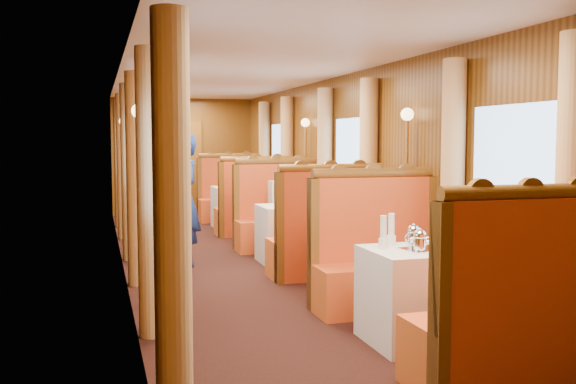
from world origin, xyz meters
name	(u,v)px	position (x,y,z in m)	size (l,w,h in m)	color
floor	(244,265)	(0.00, 0.00, 0.00)	(3.00, 12.00, 0.01)	black
ceiling	(243,69)	(0.00, 0.00, 2.50)	(3.00, 12.00, 0.01)	silver
wall_far	(183,156)	(0.00, 6.00, 1.25)	(3.00, 2.50, 0.01)	brown
wall_left	(122,170)	(-1.50, 0.00, 1.25)	(12.00, 2.50, 0.01)	brown
wall_right	(353,167)	(1.50, 0.00, 1.25)	(12.00, 2.50, 0.01)	brown
doorway_far	(183,168)	(0.00, 5.97, 1.00)	(0.80, 0.04, 2.00)	brown
table_near	(432,295)	(0.75, -3.50, 0.38)	(1.05, 0.72, 0.75)	white
banquette_near_fwd	(511,324)	(0.75, -4.51, 0.42)	(1.30, 0.55, 1.34)	red
banquette_near_aft	(379,265)	(0.75, -2.49, 0.42)	(1.30, 0.55, 1.34)	red
table_mid	(300,234)	(0.75, 0.00, 0.38)	(1.05, 0.72, 0.75)	white
banquette_mid_fwd	(326,242)	(0.75, -1.01, 0.42)	(1.30, 0.55, 1.34)	red
banquette_mid_aft	(279,221)	(0.75, 1.01, 0.42)	(1.30, 0.55, 1.34)	red
table_far	(242,207)	(0.75, 3.50, 0.38)	(1.05, 0.72, 0.75)	white
banquette_far_fwd	(255,210)	(0.75, 2.49, 0.42)	(1.30, 0.55, 1.34)	red
banquette_far_aft	(231,199)	(0.75, 4.51, 0.42)	(1.30, 0.55, 1.34)	red
tea_tray	(424,250)	(0.64, -3.57, 0.76)	(0.34, 0.26, 0.01)	silver
teapot_left	(420,244)	(0.56, -3.63, 0.82)	(0.16, 0.12, 0.13)	silver
teapot_right	(435,243)	(0.72, -3.59, 0.81)	(0.15, 0.11, 0.12)	silver
teapot_back	(413,239)	(0.63, -3.40, 0.82)	(0.17, 0.13, 0.14)	silver
fruit_plate	(477,247)	(1.05, -3.64, 0.77)	(0.23, 0.23, 0.05)	white
cup_inboard	(383,236)	(0.36, -3.41, 0.86)	(0.08, 0.08, 0.26)	white
cup_outboard	(391,233)	(0.49, -3.28, 0.86)	(0.08, 0.08, 0.26)	white
rose_vase_mid	(302,192)	(0.78, -0.01, 0.93)	(0.06, 0.06, 0.36)	silver
rose_vase_far	(241,177)	(0.72, 3.47, 0.93)	(0.06, 0.06, 0.36)	silver
window_left_near	(143,163)	(-1.49, -3.50, 1.45)	(1.20, 0.90, 0.01)	#82ADE2
curtain_left_near_a	(172,215)	(-1.38, -4.28, 1.18)	(0.22, 0.22, 2.35)	tan
curtain_left_near_b	(151,194)	(-1.38, -2.72, 1.18)	(0.22, 0.22, 2.35)	tan
window_right_near	(515,159)	(1.49, -3.50, 1.45)	(1.20, 0.90, 0.01)	#82ADE2
curtain_right_near_a	(571,202)	(1.38, -4.28, 1.18)	(0.22, 0.22, 2.35)	tan
curtain_right_near_b	(452,186)	(1.38, -2.72, 1.18)	(0.22, 0.22, 2.35)	tan
window_left_mid	(123,153)	(-1.49, 0.00, 1.45)	(1.20, 0.90, 0.01)	#82ADE2
curtain_left_mid_a	(136,179)	(-1.38, -0.78, 1.18)	(0.22, 0.22, 2.35)	tan
curtain_left_mid_b	(129,172)	(-1.38, 0.78, 1.18)	(0.22, 0.22, 2.35)	tan
window_right_mid	(352,152)	(1.49, 0.00, 1.45)	(1.20, 0.90, 0.01)	#82ADE2
curtain_right_mid_a	(368,175)	(1.38, -0.78, 1.18)	(0.22, 0.22, 2.35)	tan
curtain_right_mid_b	(325,170)	(1.38, 0.78, 1.18)	(0.22, 0.22, 2.35)	tan
window_left_far	(115,149)	(-1.49, 3.50, 1.45)	(1.20, 0.90, 0.01)	#82ADE2
curtain_left_far_a	(124,167)	(-1.38, 2.72, 1.18)	(0.22, 0.22, 2.35)	tan
curtain_left_far_b	(120,163)	(-1.38, 4.28, 1.18)	(0.22, 0.22, 2.35)	tan
window_right_far	(280,148)	(1.49, 3.50, 1.45)	(1.20, 0.90, 0.01)	#82ADE2
curtain_right_far_a	(287,165)	(1.38, 2.72, 1.18)	(0.22, 0.22, 2.35)	tan
curtain_right_far_b	(264,162)	(1.38, 4.28, 1.18)	(0.22, 0.22, 2.35)	tan
sconce_left_fore	(140,163)	(-1.40, -1.75, 1.38)	(0.14, 0.14, 1.95)	#BF8C3F
sconce_right_fore	(407,161)	(1.40, -1.75, 1.38)	(0.14, 0.14, 1.95)	#BF8C3F
sconce_left_aft	(125,155)	(-1.40, 1.75, 1.38)	(0.14, 0.14, 1.95)	#BF8C3F
sconce_right_aft	(305,154)	(1.40, 1.75, 1.38)	(0.14, 0.14, 1.95)	#BF8C3F
steward	(183,200)	(-0.75, 0.14, 0.85)	(0.62, 0.41, 1.70)	navy
passenger	(284,201)	(0.75, 0.73, 0.74)	(0.40, 0.44, 0.76)	beige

